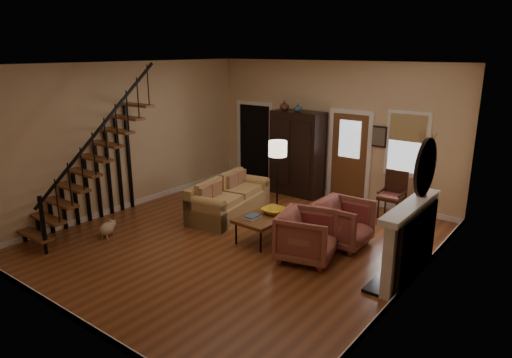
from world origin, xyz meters
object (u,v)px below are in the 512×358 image
Objects in this scene: armchair_left at (307,236)px; side_chair at (392,195)px; armchair_right at (343,223)px; floor_lamp at (277,180)px; armoire at (297,153)px; coffee_table at (267,227)px; sofa at (229,198)px.

armchair_left is 2.91m from side_chair.
side_chair is at bearing -5.84° from armchair_right.
armchair_left is 0.56× the size of floor_lamp.
side_chair reaches higher than armchair_left.
armoire is at bearing 108.79° from floor_lamp.
armchair_left reaches higher than coffee_table.
armoire reaches higher than floor_lamp.
sofa is 1.15m from floor_lamp.
sofa is (-0.33, -2.23, -0.65)m from armoire.
coffee_table is at bearing -30.41° from sofa.
armchair_left is (2.51, -0.85, 0.04)m from sofa.
coffee_table is (1.43, -0.56, -0.15)m from sofa.
armoire is 1.64× the size of coffee_table.
armoire is 1.82m from floor_lamp.
sofa is at bearing -144.80° from side_chair.
armchair_right is at bearing -94.94° from side_chair.
coffee_table is at bearing -68.60° from armoire.
side_chair is (2.88, 2.03, 0.11)m from sofa.
sofa is 3.53m from side_chair.
armchair_right is (2.72, 0.09, 0.03)m from sofa.
armchair_left is 0.96m from armchair_right.
armoire reaches higher than armchair_left.
armoire is at bearing 111.40° from coffee_table.
floor_lamp is 1.67× the size of side_chair.
armoire is 2.61m from side_chair.
sofa is 2.25× the size of armchair_right.
armchair_right is at bearing -7.09° from sofa.
armchair_right is (0.21, 0.94, -0.00)m from armchair_left.
armoire is 1.23× the size of floor_lamp.
sofa reaches higher than coffee_table.
side_chair is (1.97, 1.51, -0.34)m from floor_lamp.
armchair_left is at bearing -14.94° from coffee_table.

